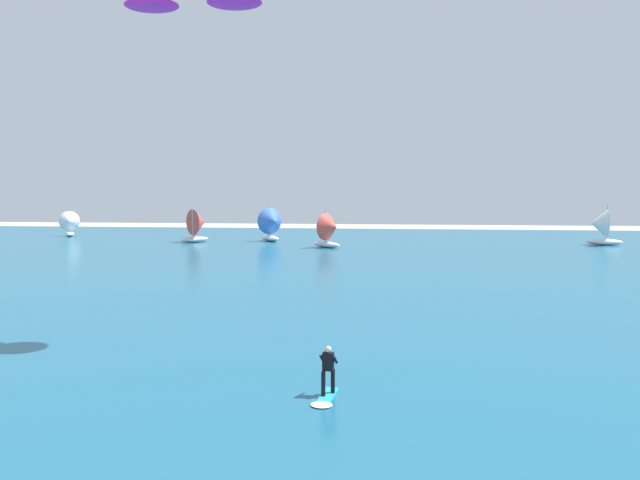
# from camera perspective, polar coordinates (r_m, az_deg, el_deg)

# --- Properties ---
(ocean) EXTENTS (160.00, 90.00, 0.10)m
(ocean) POSITION_cam_1_polar(r_m,az_deg,el_deg) (55.21, 3.56, -2.11)
(ocean) COLOR #1E607F
(ocean) RESTS_ON ground
(kitesurfer) EXTENTS (0.82, 2.01, 1.67)m
(kitesurfer) POSITION_cam_1_polar(r_m,az_deg,el_deg) (19.58, 0.67, -13.42)
(kitesurfer) COLOR #26B2CC
(kitesurfer) RESTS_ON ocean
(sailboat_near_shore) EXTENTS (4.12, 4.20, 4.71)m
(sailboat_near_shore) POSITION_cam_1_polar(r_m,az_deg,el_deg) (76.16, -11.78, 1.42)
(sailboat_near_shore) COLOR silver
(sailboat_near_shore) RESTS_ON ocean
(sailboat_leading) EXTENTS (3.25, 3.63, 4.04)m
(sailboat_leading) POSITION_cam_1_polar(r_m,az_deg,el_deg) (90.90, -23.19, 1.49)
(sailboat_leading) COLOR white
(sailboat_leading) RESTS_ON ocean
(sailboat_mid_right) EXTENTS (4.27, 3.68, 4.87)m
(sailboat_mid_right) POSITION_cam_1_polar(r_m,az_deg,el_deg) (78.26, 25.57, 1.18)
(sailboat_mid_right) COLOR white
(sailboat_mid_right) RESTS_ON ocean
(sailboat_trailing) EXTENTS (4.04, 3.77, 4.48)m
(sailboat_trailing) POSITION_cam_1_polar(r_m,az_deg,el_deg) (67.17, 1.00, 0.97)
(sailboat_trailing) COLOR silver
(sailboat_trailing) RESTS_ON ocean
(sailboat_far_left) EXTENTS (4.12, 4.37, 4.86)m
(sailboat_far_left) POSITION_cam_1_polar(r_m,az_deg,el_deg) (75.64, -4.68, 1.54)
(sailboat_far_left) COLOR white
(sailboat_far_left) RESTS_ON ocean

